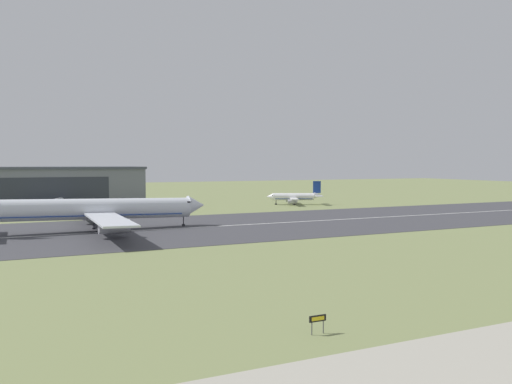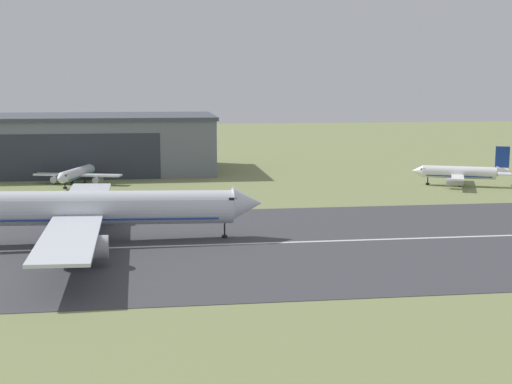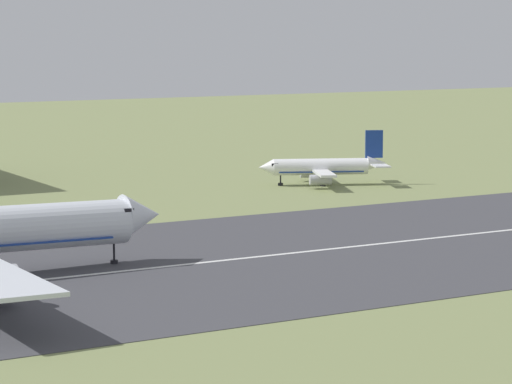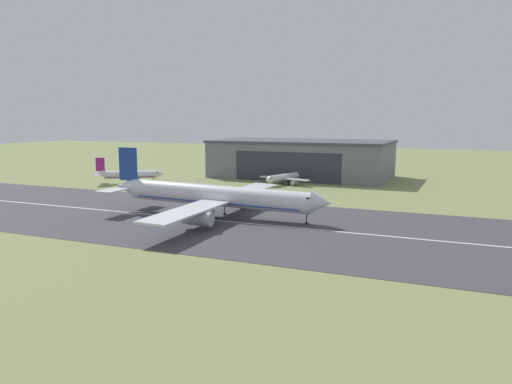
{
  "view_description": "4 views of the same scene",
  "coord_description": "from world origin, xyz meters",
  "px_view_note": "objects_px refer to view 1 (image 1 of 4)",
  "views": [
    {
      "loc": [
        -30.76,
        -2.6,
        15.82
      ],
      "look_at": [
        12.05,
        92.55,
        9.86
      ],
      "focal_mm": 35.0,
      "sensor_mm": 36.0,
      "label": 1
    },
    {
      "loc": [
        -5.6,
        16.17,
        22.98
      ],
      "look_at": [
        5.99,
        99.58,
        9.98
      ],
      "focal_mm": 50.0,
      "sensor_mm": 36.0,
      "label": 2
    },
    {
      "loc": [
        -47.5,
        -2.28,
        25.67
      ],
      "look_at": [
        15.03,
        107.27,
        8.75
      ],
      "focal_mm": 85.0,
      "sensor_mm": 36.0,
      "label": 3
    },
    {
      "loc": [
        36.88,
        16.14,
        23.35
      ],
      "look_at": [
        -0.95,
        103.15,
        9.23
      ],
      "focal_mm": 35.0,
      "sensor_mm": 36.0,
      "label": 4
    }
  ],
  "objects_px": {
    "airplane_landing": "(92,210)",
    "runway_sign": "(318,320)",
    "airplane_parked_west": "(294,197)",
    "airplane_parked_east": "(56,202)"
  },
  "relations": [
    {
      "from": "airplane_parked_east",
      "to": "runway_sign",
      "type": "distance_m",
      "value": 145.64
    },
    {
      "from": "airplane_landing",
      "to": "airplane_parked_east",
      "type": "relative_size",
      "value": 2.6
    },
    {
      "from": "airplane_parked_west",
      "to": "runway_sign",
      "type": "relative_size",
      "value": 12.38
    },
    {
      "from": "runway_sign",
      "to": "airplane_landing",
      "type": "bearing_deg",
      "value": 97.74
    },
    {
      "from": "airplane_landing",
      "to": "runway_sign",
      "type": "height_order",
      "value": "airplane_landing"
    },
    {
      "from": "airplane_parked_west",
      "to": "airplane_parked_east",
      "type": "relative_size",
      "value": 0.96
    },
    {
      "from": "airplane_landing",
      "to": "airplane_parked_west",
      "type": "bearing_deg",
      "value": 30.6
    },
    {
      "from": "airplane_parked_west",
      "to": "runway_sign",
      "type": "xyz_separation_m",
      "value": [
        -68.28,
        -129.64,
        -1.62
      ]
    },
    {
      "from": "airplane_landing",
      "to": "airplane_parked_east",
      "type": "xyz_separation_m",
      "value": [
        -5.36,
        62.07,
        -2.49
      ]
    },
    {
      "from": "airplane_parked_west",
      "to": "airplane_parked_east",
      "type": "xyz_separation_m",
      "value": [
        -84.87,
        15.05,
        -0.46
      ]
    }
  ]
}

